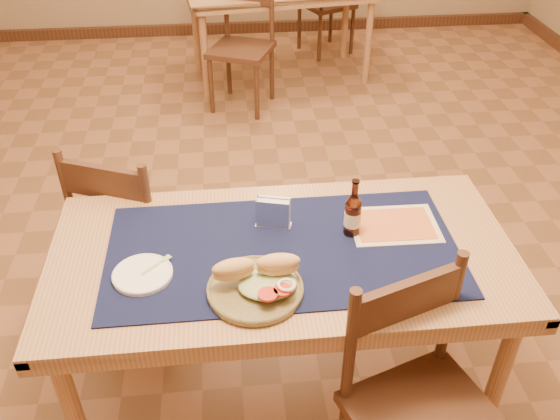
{
  "coord_description": "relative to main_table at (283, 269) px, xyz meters",
  "views": [
    {
      "loc": [
        -0.17,
        -2.35,
        2.06
      ],
      "look_at": [
        0.0,
        -0.7,
        0.85
      ],
      "focal_mm": 38.0,
      "sensor_mm": 36.0,
      "label": 1
    }
  ],
  "objects": [
    {
      "name": "menu_card",
      "position": [
        0.41,
        0.09,
        0.09
      ],
      "size": [
        0.32,
        0.24,
        0.01
      ],
      "color": "beige",
      "rests_on": "placemat"
    },
    {
      "name": "chair_main_near",
      "position": [
        0.38,
        -0.48,
        -0.18
      ],
      "size": [
        0.55,
        0.55,
        0.93
      ],
      "color": "#472819",
      "rests_on": "ground"
    },
    {
      "name": "fork",
      "position": [
        -0.42,
        -0.05,
        0.1
      ],
      "size": [
        0.1,
        0.1,
        0.0
      ],
      "color": "#8FCA6F",
      "rests_on": "side_plate"
    },
    {
      "name": "chair_back_far",
      "position": [
        0.8,
        3.67,
        -0.21
      ],
      "size": [
        0.53,
        0.53,
        0.88
      ],
      "color": "#472819",
      "rests_on": "ground"
    },
    {
      "name": "placemat",
      "position": [
        0.0,
        0.0,
        0.09
      ],
      "size": [
        1.2,
        0.6,
        0.01
      ],
      "primitive_type": "cube",
      "color": "#0E1135",
      "rests_on": "main_table"
    },
    {
      "name": "napkin_holder",
      "position": [
        -0.02,
        0.14,
        0.14
      ],
      "size": [
        0.14,
        0.08,
        0.11
      ],
      "color": "silver",
      "rests_on": "placemat"
    },
    {
      "name": "chair_main_far",
      "position": [
        -0.6,
        0.55,
        -0.19
      ],
      "size": [
        0.55,
        0.55,
        0.91
      ],
      "color": "#472819",
      "rests_on": "ground"
    },
    {
      "name": "beer_bottle",
      "position": [
        0.25,
        0.07,
        0.17
      ],
      "size": [
        0.06,
        0.06,
        0.22
      ],
      "color": "#3F180B",
      "rests_on": "placemat"
    },
    {
      "name": "main_table",
      "position": [
        0.0,
        0.0,
        0.0
      ],
      "size": [
        1.6,
        0.8,
        0.75
      ],
      "color": "#B37B54",
      "rests_on": "ground"
    },
    {
      "name": "sandwich_plate",
      "position": [
        -0.1,
        -0.19,
        0.12
      ],
      "size": [
        0.31,
        0.31,
        0.12
      ],
      "color": "olive",
      "rests_on": "placemat"
    },
    {
      "name": "baseboard",
      "position": [
        0.0,
        0.8,
        -0.62
      ],
      "size": [
        6.0,
        7.0,
        0.1
      ],
      "color": "#472819",
      "rests_on": "ground"
    },
    {
      "name": "side_plate",
      "position": [
        -0.47,
        -0.09,
        0.1
      ],
      "size": [
        0.19,
        0.19,
        0.02
      ],
      "color": "white",
      "rests_on": "placemat"
    },
    {
      "name": "chair_back_near",
      "position": [
        -0.01,
        2.69,
        -0.2
      ],
      "size": [
        0.55,
        0.55,
        0.9
      ],
      "color": "#472819",
      "rests_on": "ground"
    }
  ]
}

